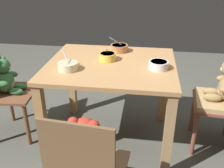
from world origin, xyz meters
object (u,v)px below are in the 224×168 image
object	(u,v)px
porridge_bowl_yellow_center	(108,57)
porridge_bowl_white_near_right	(158,65)
teddy_chair_near_front	(86,159)
porridge_bowl_cream_near_left	(68,66)
dining_table	(111,78)
teddy_chair_near_left	(7,84)
porridge_bowl_terracotta_far_center	(119,48)

from	to	relation	value
porridge_bowl_yellow_center	porridge_bowl_white_near_right	bearing A→B (deg)	-16.56
teddy_chair_near_front	porridge_bowl_cream_near_left	world-z (taller)	porridge_bowl_cream_near_left
dining_table	teddy_chair_near_front	bearing A→B (deg)	-90.68
porridge_bowl_cream_near_left	teddy_chair_near_left	bearing A→B (deg)	164.58
porridge_bowl_terracotta_far_center	porridge_bowl_yellow_center	xyz separation A→B (m)	(-0.07, -0.23, -0.00)
teddy_chair_near_left	porridge_bowl_terracotta_far_center	xyz separation A→B (m)	(0.96, 0.30, 0.28)
porridge_bowl_terracotta_far_center	teddy_chair_near_left	bearing A→B (deg)	-162.62
teddy_chair_near_front	teddy_chair_near_left	bearing A→B (deg)	52.79
dining_table	porridge_bowl_yellow_center	xyz separation A→B (m)	(-0.04, 0.06, 0.16)
teddy_chair_near_front	porridge_bowl_terracotta_far_center	bearing A→B (deg)	3.44
porridge_bowl_cream_near_left	porridge_bowl_white_near_right	size ratio (longest dim) A/B	0.98
porridge_bowl_yellow_center	dining_table	bearing A→B (deg)	-57.04
teddy_chair_near_left	teddy_chair_near_front	size ratio (longest dim) A/B	1.01
porridge_bowl_cream_near_left	porridge_bowl_yellow_center	distance (m)	0.36
dining_table	teddy_chair_near_front	size ratio (longest dim) A/B	1.20
porridge_bowl_terracotta_far_center	porridge_bowl_white_near_right	world-z (taller)	porridge_bowl_terracotta_far_center
porridge_bowl_yellow_center	teddy_chair_near_front	bearing A→B (deg)	-88.25
porridge_bowl_cream_near_left	porridge_bowl_terracotta_far_center	world-z (taller)	porridge_bowl_terracotta_far_center
dining_table	teddy_chair_near_left	bearing A→B (deg)	-179.31
porridge_bowl_terracotta_far_center	porridge_bowl_yellow_center	distance (m)	0.24
teddy_chair_near_left	teddy_chair_near_front	distance (m)	1.25
porridge_bowl_terracotta_far_center	porridge_bowl_yellow_center	world-z (taller)	porridge_bowl_terracotta_far_center
porridge_bowl_cream_near_left	dining_table	bearing A→B (deg)	31.80
teddy_chair_near_front	porridge_bowl_white_near_right	world-z (taller)	teddy_chair_near_front
teddy_chair_near_front	porridge_bowl_cream_near_left	bearing A→B (deg)	28.66
teddy_chair_near_left	porridge_bowl_cream_near_left	distance (m)	0.71
teddy_chair_near_left	porridge_bowl_terracotta_far_center	size ratio (longest dim) A/B	5.36
dining_table	porridge_bowl_terracotta_far_center	world-z (taller)	porridge_bowl_terracotta_far_center
porridge_bowl_cream_near_left	porridge_bowl_terracotta_far_center	bearing A→B (deg)	55.30
teddy_chair_near_front	porridge_bowl_yellow_center	world-z (taller)	porridge_bowl_yellow_center
porridge_bowl_cream_near_left	porridge_bowl_terracotta_far_center	distance (m)	0.58
porridge_bowl_terracotta_far_center	porridge_bowl_yellow_center	bearing A→B (deg)	-106.42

